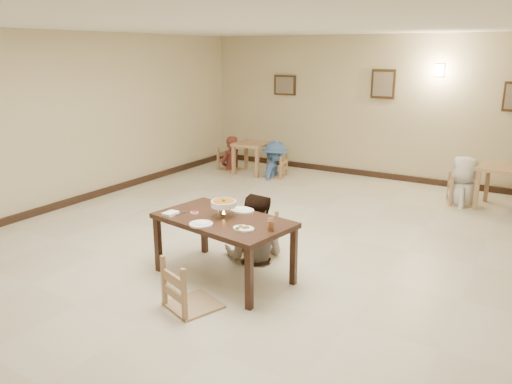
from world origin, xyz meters
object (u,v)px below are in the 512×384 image
Objects in this scene: chair_far at (257,218)px; main_table at (223,224)px; bg_diner_a at (230,136)px; bg_chair_ll at (231,149)px; curry_warmer at (224,204)px; chair_near at (192,260)px; bg_table_right at (504,174)px; bg_diner_c at (466,156)px; main_diner at (254,194)px; drink_glass at (271,225)px; bg_chair_lr at (275,156)px; bg_diner_b at (275,141)px; bg_table_left at (252,149)px; bg_chair_rl at (464,177)px.

main_table is at bearing -103.84° from chair_far.
bg_chair_ll is at bearing -168.76° from bg_diner_a.
chair_near is at bearing -79.42° from curry_warmer.
chair_near is (0.13, -0.77, -0.14)m from main_table.
bg_diner_c is at bearing -179.99° from bg_table_right.
main_diner reaches higher than bg_diner_a.
main_diner is at bearing 131.50° from drink_glass.
chair_near is at bearing 13.22° from bg_chair_lr.
main_table is at bearing 14.89° from bg_chair_lr.
curry_warmer is 0.21× the size of bg_diner_a.
bg_diner_a is at bearing 73.36° from bg_diner_b.
main_table is at bearing -118.45° from bg_table_right.
chair_near reaches higher than chair_far.
main_diner is 1.02× the size of bg_diner_c.
main_diner reaches higher than drink_glass.
chair_near is 6.01m from bg_table_right.
chair_far is 4.70m from bg_table_right.
main_diner is at bearing -34.41° from bg_diner_c.
drink_glass is 0.08× the size of bg_diner_c.
bg_diner_b reaches higher than bg_table_left.
chair_near is 1.45× the size of bg_table_left.
bg_chair_ll reaches higher than bg_table_right.
drink_glass is 0.09× the size of bg_diner_a.
bg_diner_b is at bearing -98.94° from bg_diner_c.
bg_diner_a is at bearing -39.57° from chair_near.
bg_chair_ll is at bearing 179.46° from bg_table_right.
chair_far is 1.42× the size of bg_table_left.
bg_chair_rl is 0.64× the size of bg_diner_b.
bg_chair_lr is at bearing 0.82° from bg_table_left.
chair_far is 4.38m from bg_chair_rl.
bg_diner_a reaches higher than chair_far.
chair_far is 0.67× the size of bg_diner_b.
bg_diner_b is 0.91× the size of bg_diner_c.
main_table is 5.71m from bg_diner_a.
main_diner reaches higher than bg_chair_lr.
chair_far is (-0.01, 0.80, -0.15)m from main_table.
bg_diner_c is at bearing -16.70° from bg_chair_rl.
bg_chair_lr is at bearing -83.28° from bg_chair_ll.
bg_chair_lr is at bearing -79.00° from main_diner.
chair_near is at bearing -27.07° from bg_diner_c.
bg_chair_lr is (0.60, 0.01, -0.10)m from bg_table_left.
curry_warmer is 0.19× the size of bg_diner_c.
bg_chair_ll is (-3.12, 4.78, -0.18)m from main_table.
bg_table_left is 0.74× the size of bg_chair_rl.
curry_warmer is 5.66m from bg_diner_a.
bg_chair_rl is 0.58× the size of bg_diner_c.
bg_table_right is at bearing 70.81° from main_table.
chair_near reaches higher than curry_warmer.
bg_chair_rl is at bearing 76.98° from main_table.
main_diner is at bearing -168.89° from bg_diner_b.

